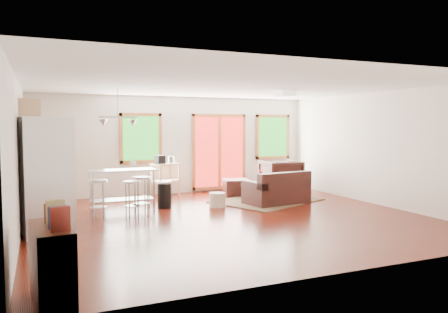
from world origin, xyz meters
name	(u,v)px	position (x,y,z in m)	size (l,w,h in m)	color
floor	(230,218)	(0.00, 0.00, -0.01)	(7.50, 7.00, 0.02)	#380D06
ceiling	(230,85)	(0.00, 0.00, 2.61)	(7.50, 7.00, 0.02)	white
back_wall	(177,145)	(0.00, 3.51, 1.30)	(7.50, 0.02, 2.60)	silver
left_wall	(18,158)	(-3.76, 0.00, 1.30)	(0.02, 7.00, 2.60)	silver
right_wall	(380,149)	(3.76, 0.00, 1.30)	(0.02, 7.00, 2.60)	silver
front_wall	(346,168)	(0.00, -3.51, 1.30)	(7.50, 0.02, 2.60)	silver
window_left	(141,138)	(-1.00, 3.46, 1.50)	(1.10, 0.05, 1.30)	#1C5B19
french_doors	(219,152)	(1.20, 3.46, 1.10)	(1.60, 0.05, 2.10)	red
window_right	(273,137)	(2.90, 3.46, 1.50)	(1.10, 0.05, 1.30)	#1C5B19
rug	(267,201)	(1.61, 1.44, 0.01)	(2.35, 1.81, 0.02)	#405435
loveseat	(277,191)	(1.65, 1.00, 0.30)	(1.54, 1.01, 0.76)	black
coffee_table	(261,186)	(1.65, 1.83, 0.31)	(1.01, 0.76, 0.36)	#38180E
armchair	(280,175)	(2.60, 2.48, 0.49)	(0.96, 0.89, 0.98)	black
ottoman	(236,187)	(1.29, 2.51, 0.21)	(0.63, 0.63, 0.42)	black
pouf	(217,200)	(0.21, 1.19, 0.16)	(0.37, 0.37, 0.32)	beige
vase	(261,177)	(1.73, 1.98, 0.51)	(0.22, 0.22, 0.30)	silver
book	(274,177)	(1.97, 1.75, 0.54)	(0.20, 0.03, 0.27)	maroon
cabinets	(37,170)	(-3.49, 1.70, 0.93)	(0.64, 2.24, 2.30)	tan
refrigerator	(46,176)	(-3.34, 0.06, 0.98)	(0.92, 0.90, 1.97)	#B7BABC
island	(122,182)	(-1.81, 1.63, 0.61)	(1.40, 0.58, 0.88)	#B7BABC
cup	(133,163)	(-1.57, 1.64, 1.02)	(0.13, 0.10, 0.13)	white
bar_stool_a	(98,190)	(-2.41, 0.91, 0.58)	(0.43, 0.43, 0.77)	#B7BABC
bar_stool_b	(132,190)	(-1.75, 0.89, 0.54)	(0.39, 0.39, 0.72)	#B7BABC
bar_stool_c	(141,186)	(-1.54, 0.96, 0.59)	(0.39, 0.39, 0.79)	#B7BABC
trash_can	(165,194)	(-0.90, 1.58, 0.30)	(0.37, 0.37, 0.59)	black
kitchen_cart	(165,168)	(-0.44, 3.19, 0.73)	(0.81, 0.66, 1.06)	tan
bookshelf	(52,263)	(-3.35, -3.10, 0.42)	(0.45, 0.94, 1.07)	#38180E
ceiling_flush	(285,94)	(1.60, 0.60, 2.53)	(0.35, 0.35, 0.12)	white
pendant_light	(118,122)	(-1.90, 1.50, 1.90)	(0.80, 0.18, 0.79)	gray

